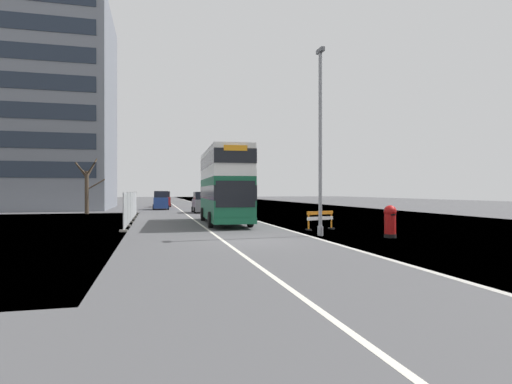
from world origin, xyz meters
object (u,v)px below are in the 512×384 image
object	(u,v)px
double_decker_bus	(224,185)
roadworks_barrier	(320,218)
car_receding_far	(164,200)
red_pillar_postbox	(390,220)
lamppost_foreground	(320,147)
car_oncoming_near	(203,203)
car_receding_mid	(161,201)

from	to	relation	value
double_decker_bus	roadworks_barrier	xyz separation A→B (m)	(4.68, -5.98, -2.01)
car_receding_far	double_decker_bus	bearing A→B (deg)	-83.79
double_decker_bus	red_pillar_postbox	xyz separation A→B (m)	(6.40, -10.56, -1.84)
red_pillar_postbox	car_receding_far	xyz separation A→B (m)	(-9.82, 41.97, 0.16)
red_pillar_postbox	car_receding_far	size ratio (longest dim) A/B	0.39
lamppost_foreground	car_receding_far	xyz separation A→B (m)	(-6.83, 40.44, -3.46)
lamppost_foreground	roadworks_barrier	distance (m)	5.03
lamppost_foreground	red_pillar_postbox	world-z (taller)	lamppost_foreground
double_decker_bus	car_receding_far	bearing A→B (deg)	96.21
double_decker_bus	red_pillar_postbox	size ratio (longest dim) A/B	6.81
roadworks_barrier	car_oncoming_near	size ratio (longest dim) A/B	0.45
lamppost_foreground	roadworks_barrier	size ratio (longest dim) A/B	4.99
car_oncoming_near	car_receding_far	world-z (taller)	car_receding_far
lamppost_foreground	red_pillar_postbox	bearing A→B (deg)	-27.06
lamppost_foreground	roadworks_barrier	xyz separation A→B (m)	(1.27, 3.06, -3.79)
double_decker_bus	lamppost_foreground	distance (m)	9.82
lamppost_foreground	roadworks_barrier	world-z (taller)	lamppost_foreground
car_oncoming_near	car_receding_far	size ratio (longest dim) A/B	1.05
car_receding_mid	red_pillar_postbox	bearing A→B (deg)	-72.98
roadworks_barrier	red_pillar_postbox	bearing A→B (deg)	-69.40
red_pillar_postbox	car_receding_far	distance (m)	43.11
red_pillar_postbox	car_oncoming_near	distance (m)	25.94
red_pillar_postbox	roadworks_barrier	distance (m)	4.90
double_decker_bus	car_oncoming_near	bearing A→B (deg)	89.20
double_decker_bus	car_receding_mid	size ratio (longest dim) A/B	2.62
car_receding_mid	car_receding_far	distance (m)	8.21
car_oncoming_near	car_receding_far	xyz separation A→B (m)	(-3.62, 16.78, 0.01)
double_decker_bus	roadworks_barrier	world-z (taller)	double_decker_bus
lamppost_foreground	car_receding_mid	size ratio (longest dim) A/B	2.31
roadworks_barrier	lamppost_foreground	bearing A→B (deg)	-112.59
car_receding_mid	roadworks_barrier	bearing A→B (deg)	-73.55
double_decker_bus	car_oncoming_near	size ratio (longest dim) A/B	2.55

